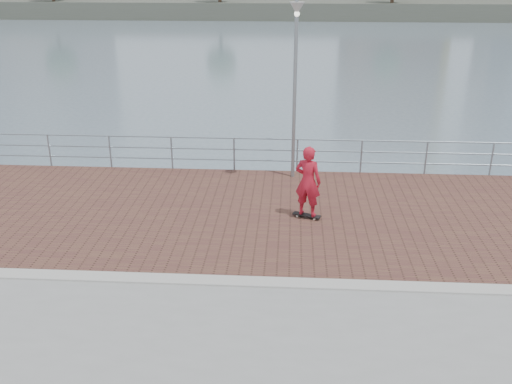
{
  "coord_description": "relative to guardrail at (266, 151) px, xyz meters",
  "views": [
    {
      "loc": [
        0.78,
        -10.54,
        6.46
      ],
      "look_at": [
        0.0,
        2.0,
        1.3
      ],
      "focal_mm": 40.0,
      "sensor_mm": 36.0,
      "label": 1
    }
  ],
  "objects": [
    {
      "name": "brick_lane",
      "position": [
        -0.0,
        -3.4,
        -0.68
      ],
      "size": [
        40.0,
        6.8,
        0.02
      ],
      "primitive_type": "cube",
      "color": "brown",
      "rests_on": "seawall"
    },
    {
      "name": "guardrail",
      "position": [
        0.0,
        0.0,
        0.0
      ],
      "size": [
        39.06,
        0.06,
        1.13
      ],
      "color": "#8C9EA8",
      "rests_on": "brick_lane"
    },
    {
      "name": "skateboarder",
      "position": [
        1.28,
        -3.6,
        0.37
      ],
      "size": [
        0.82,
        0.68,
        1.92
      ],
      "primitive_type": "imported",
      "rotation": [
        0.0,
        0.0,
        2.78
      ],
      "color": "red",
      "rests_on": "skateboard"
    },
    {
      "name": "street_lamp",
      "position": [
        0.89,
        -0.91,
        3.34
      ],
      "size": [
        0.41,
        1.2,
        5.67
      ],
      "color": "gray",
      "rests_on": "brick_lane"
    },
    {
      "name": "water",
      "position": [
        -0.0,
        -7.0,
        -2.69
      ],
      "size": [
        400.0,
        400.0,
        0.0
      ],
      "primitive_type": "plane",
      "color": "slate",
      "rests_on": "ground"
    },
    {
      "name": "skateboard",
      "position": [
        1.28,
        -3.6,
        -0.6
      ],
      "size": [
        0.78,
        0.45,
        0.09
      ],
      "rotation": [
        0.0,
        0.0,
        -0.36
      ],
      "color": "black",
      "rests_on": "brick_lane"
    },
    {
      "name": "curb",
      "position": [
        -0.0,
        -7.0,
        -0.66
      ],
      "size": [
        40.0,
        0.4,
        0.06
      ],
      "primitive_type": "cube",
      "color": "#B7B5AD",
      "rests_on": "seawall"
    }
  ]
}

